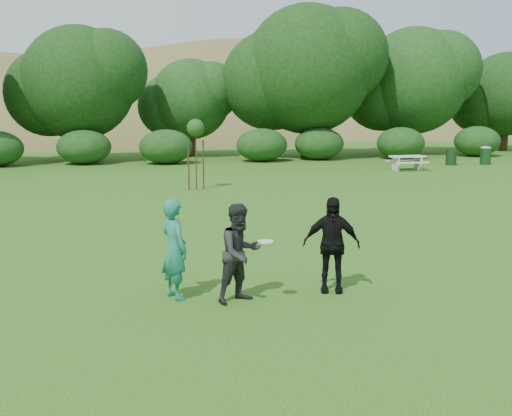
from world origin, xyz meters
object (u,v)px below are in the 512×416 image
(player_grey, at_px, (240,253))
(trash_can_lidded, at_px, (486,155))
(picnic_table, at_px, (407,160))
(player_teal, at_px, (174,249))
(trash_can_near, at_px, (451,157))
(sapling, at_px, (196,130))
(player_black, at_px, (331,244))

(player_grey, relative_size, trash_can_lidded, 1.67)
(picnic_table, height_order, trash_can_lidded, trash_can_lidded)
(player_teal, height_order, player_grey, player_teal)
(picnic_table, bearing_deg, trash_can_near, 27.01)
(trash_can_lidded, bearing_deg, player_teal, -134.75)
(player_teal, distance_m, sapling, 14.72)
(player_black, bearing_deg, player_teal, -165.76)
(player_grey, relative_size, player_black, 0.98)
(player_teal, height_order, player_black, player_teal)
(player_black, bearing_deg, sapling, 110.95)
(player_teal, bearing_deg, player_black, -118.27)
(trash_can_near, relative_size, sapling, 0.32)
(trash_can_near, relative_size, trash_can_lidded, 0.86)
(player_teal, relative_size, sapling, 0.63)
(player_teal, distance_m, player_black, 2.89)
(player_grey, relative_size, picnic_table, 0.98)
(player_black, height_order, sapling, sapling)
(player_teal, relative_size, picnic_table, 1.00)
(player_grey, height_order, trash_can_near, player_grey)
(trash_can_near, bearing_deg, player_grey, -129.03)
(player_grey, height_order, trash_can_lidded, player_grey)
(player_black, distance_m, sapling, 14.77)
(sapling, bearing_deg, trash_can_near, 22.88)
(sapling, distance_m, picnic_table, 12.96)
(player_grey, height_order, player_black, player_black)
(trash_can_lidded, bearing_deg, player_black, -130.01)
(picnic_table, distance_m, trash_can_lidded, 6.04)
(sapling, bearing_deg, trash_can_lidded, 19.76)
(player_teal, xyz_separation_m, player_black, (2.87, -0.33, -0.01))
(player_black, distance_m, picnic_table, 22.74)
(sapling, relative_size, trash_can_lidded, 2.71)
(player_grey, distance_m, trash_can_near, 27.65)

